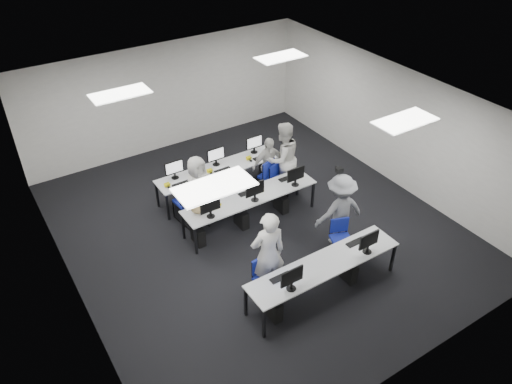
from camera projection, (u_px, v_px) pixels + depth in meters
room at (255, 171)px, 10.52m from camera, size 9.00×9.02×3.00m
ceiling_panels at (255, 106)px, 9.67m from camera, size 5.20×4.60×0.02m
desk_front at (324, 266)px, 9.34m from camera, size 3.20×0.70×0.73m
desk_mid at (251, 198)px, 11.13m from camera, size 3.20×0.70×0.73m
desk_back at (220, 170)px, 12.10m from camera, size 3.20×0.70×0.73m
equipment_front at (316, 283)px, 9.42m from camera, size 2.51×0.41×1.19m
equipment_mid at (244, 213)px, 11.22m from camera, size 2.91×0.41×1.19m
equipment_back at (227, 178)px, 12.38m from camera, size 2.91×0.41×1.19m
chair_0 at (266, 285)px, 9.49m from camera, size 0.48×0.52×0.86m
chair_1 at (340, 245)px, 10.44m from camera, size 0.54×0.56×0.84m
chair_2 at (195, 214)px, 11.26m from camera, size 0.51×0.55×0.96m
chair_3 at (236, 198)px, 11.81m from camera, size 0.57×0.60×0.90m
chair_4 at (275, 187)px, 12.16m from camera, size 0.62×0.65×0.96m
chair_5 at (187, 208)px, 11.44m from camera, size 0.52×0.56×0.96m
chair_6 at (230, 198)px, 11.80m from camera, size 0.53×0.56×0.92m
chair_7 at (269, 182)px, 12.41m from camera, size 0.51×0.54×0.83m
handbag at (199, 207)px, 10.52m from camera, size 0.39×0.29×0.29m
student_0 at (268, 254)px, 9.23m from camera, size 0.75×0.57×1.87m
student_1 at (283, 158)px, 12.06m from camera, size 0.90×0.71×1.86m
student_2 at (198, 187)px, 11.33m from camera, size 0.87×0.72×1.54m
student_3 at (268, 165)px, 12.15m from camera, size 0.89×0.41×1.48m
photographer at (340, 210)px, 10.48m from camera, size 1.18×0.79×1.69m
dslr_camera at (339, 170)px, 10.10m from camera, size 0.17×0.20×0.10m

